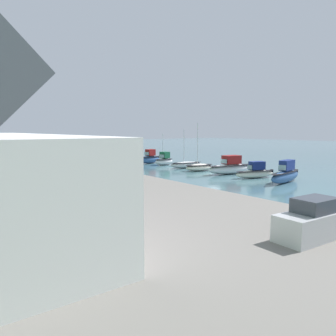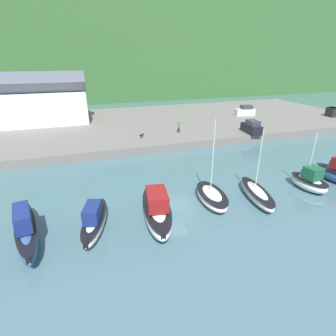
{
  "view_description": "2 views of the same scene",
  "coord_description": "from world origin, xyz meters",
  "views": [
    {
      "loc": [
        -36.62,
        36.95,
        6.93
      ],
      "look_at": [
        0.53,
        8.74,
        1.42
      ],
      "focal_mm": 35.0,
      "sensor_mm": 36.0,
      "label": 1
    },
    {
      "loc": [
        -7.11,
        -19.81,
        13.01
      ],
      "look_at": [
        1.57,
        6.23,
        1.25
      ],
      "focal_mm": 28.0,
      "sensor_mm": 36.0,
      "label": 2
    }
  ],
  "objects": [
    {
      "name": "ground_plane",
      "position": [
        0.0,
        0.0,
        0.0
      ],
      "size": [
        320.0,
        320.0,
        0.0
      ],
      "primitive_type": "plane",
      "color": "#476B75"
    },
    {
      "name": "quay_promenade",
      "position": [
        0.0,
        30.35,
        0.61
      ],
      "size": [
        98.4,
        31.58,
        1.22
      ],
      "color": "slate",
      "rests_on": "ground_plane"
    },
    {
      "name": "moored_boat_0",
      "position": [
        -12.12,
        -1.03,
        1.09
      ],
      "size": [
        3.01,
        8.33,
        2.93
      ],
      "rotation": [
        0.0,
        0.0,
        0.19
      ],
      "color": "#33568E",
      "rests_on": "ground_plane"
    },
    {
      "name": "moored_boat_1",
      "position": [
        -7.14,
        -1.18,
        0.86
      ],
      "size": [
        3.24,
        6.56,
        2.37
      ],
      "rotation": [
        0.0,
        0.0,
        -0.28
      ],
      "color": "white",
      "rests_on": "ground_plane"
    },
    {
      "name": "moored_boat_2",
      "position": [
        -2.01,
        -1.45,
        1.08
      ],
      "size": [
        3.44,
        8.27,
        2.9
      ],
      "rotation": [
        0.0,
        0.0,
        -0.15
      ],
      "color": "silver",
      "rests_on": "ground_plane"
    },
    {
      "name": "moored_boat_3",
      "position": [
        3.78,
        -0.34,
        0.65
      ],
      "size": [
        2.88,
        5.65,
        8.0
      ],
      "rotation": [
        0.0,
        0.0,
        -0.09
      ],
      "color": "white",
      "rests_on": "ground_plane"
    },
    {
      "name": "moored_boat_4",
      "position": [
        8.22,
        -1.22,
        0.63
      ],
      "size": [
        2.99,
        6.65,
        7.03
      ],
      "rotation": [
        0.0,
        0.0,
        -0.2
      ],
      "color": "silver",
      "rests_on": "ground_plane"
    },
    {
      "name": "moored_boat_5",
      "position": [
        14.76,
        -1.1,
        0.95
      ],
      "size": [
        2.57,
        4.42,
        6.05
      ],
      "rotation": [
        0.0,
        0.0,
        0.1
      ],
      "color": "white",
      "rests_on": "ground_plane"
    },
    {
      "name": "moored_boat_6",
      "position": [
        19.13,
        -0.64,
        1.07
      ],
      "size": [
        2.48,
        5.16,
        2.87
      ],
      "rotation": [
        0.0,
        0.0,
        0.11
      ],
      "color": "#33568E",
      "rests_on": "ground_plane"
    },
    {
      "name": "parked_car_0",
      "position": [
        -27.9,
        20.88,
        2.14
      ],
      "size": [
        2.06,
        4.3,
        2.16
      ],
      "rotation": [
        0.0,
        0.0,
        -0.06
      ],
      "color": "#B7B7BC",
      "rests_on": "quay_promenade"
    },
    {
      "name": "parked_car_1",
      "position": [
        19.44,
        16.07,
        2.14
      ],
      "size": [
        2.15,
        4.34,
        2.16
      ],
      "rotation": [
        0.0,
        0.0,
        -0.09
      ],
      "color": "black",
      "rests_on": "quay_promenade"
    },
    {
      "name": "pickup_truck_0",
      "position": [
        44.22,
        21.72,
        2.04
      ],
      "size": [
        4.74,
        2.02,
        1.9
      ],
      "rotation": [
        0.0,
        0.0,
        1.56
      ],
      "color": "black",
      "rests_on": "quay_promenade"
    },
    {
      "name": "person_on_quay",
      "position": [
        8.1,
        20.13,
        2.32
      ],
      "size": [
        0.4,
        0.4,
        2.14
      ],
      "color": "#232838",
      "rests_on": "quay_promenade"
    },
    {
      "name": "dog_on_quay",
      "position": [
        1.46,
        18.96,
        1.68
      ],
      "size": [
        0.87,
        0.6,
        0.68
      ],
      "rotation": [
        0.0,
        0.0,
        5.13
      ],
      "color": "black",
      "rests_on": "quay_promenade"
    }
  ]
}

